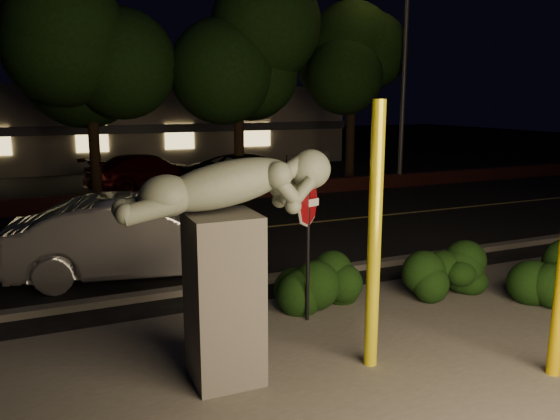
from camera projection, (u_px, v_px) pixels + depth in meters
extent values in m
plane|color=black|center=(193.00, 210.00, 16.76)|extent=(90.00, 90.00, 0.00)
cube|color=#4C4944|center=(418.00, 369.00, 6.89)|extent=(14.00, 6.00, 0.02)
cube|color=black|center=(224.00, 232.00, 14.07)|extent=(80.00, 8.00, 0.01)
cube|color=#B19A47|center=(224.00, 231.00, 14.07)|extent=(80.00, 0.12, 0.00)
cube|color=#4C4944|center=(290.00, 276.00, 10.38)|extent=(80.00, 0.25, 0.12)
cube|color=#491A17|center=(183.00, 196.00, 17.88)|extent=(40.00, 0.35, 0.50)
cube|color=black|center=(151.00, 180.00, 23.04)|extent=(40.00, 12.00, 0.01)
cube|color=#6E6858|center=(121.00, 124.00, 29.83)|extent=(22.00, 10.00, 4.00)
cube|color=#333338|center=(137.00, 129.00, 25.25)|extent=(22.00, 0.20, 0.40)
cube|color=#FFD87F|center=(92.00, 139.00, 24.59)|extent=(1.40, 0.08, 1.20)
cube|color=#FFD87F|center=(180.00, 136.00, 26.16)|extent=(1.40, 0.08, 1.20)
cube|color=#FFD87F|center=(257.00, 134.00, 27.73)|extent=(1.40, 0.08, 1.20)
cylinder|color=black|center=(94.00, 137.00, 18.23)|extent=(0.36, 0.36, 4.25)
ellipsoid|color=black|center=(85.00, 13.00, 17.44)|extent=(5.20, 5.20, 4.68)
cylinder|color=black|center=(239.00, 137.00, 19.86)|extent=(0.36, 0.36, 4.00)
ellipsoid|color=black|center=(237.00, 32.00, 19.13)|extent=(4.80, 4.80, 4.32)
cylinder|color=black|center=(350.00, 134.00, 22.29)|extent=(0.36, 0.36, 3.90)
ellipsoid|color=black|center=(353.00, 46.00, 21.59)|extent=(4.40, 4.40, 3.96)
cylinder|color=yellow|center=(374.00, 239.00, 6.68)|extent=(0.17, 0.17, 3.36)
cylinder|color=black|center=(308.00, 239.00, 8.17)|extent=(0.06, 0.06, 2.59)
cube|color=white|center=(308.00, 203.00, 8.06)|extent=(0.38, 0.15, 0.11)
cube|color=black|center=(309.00, 163.00, 7.94)|extent=(0.84, 0.31, 0.28)
cube|color=white|center=(309.00, 163.00, 7.94)|extent=(0.53, 0.20, 0.11)
cube|color=#4C4944|center=(224.00, 299.00, 6.47)|extent=(0.81, 0.81, 2.07)
sphere|color=gray|center=(310.00, 169.00, 6.60)|extent=(0.48, 0.48, 0.48)
ellipsoid|color=black|center=(320.00, 277.00, 9.05)|extent=(1.92, 1.32, 0.91)
ellipsoid|color=black|center=(454.00, 271.00, 9.27)|extent=(1.67, 1.18, 0.99)
ellipsoid|color=black|center=(560.00, 275.00, 9.11)|extent=(1.39, 0.87, 0.96)
cylinder|color=#45454A|center=(404.00, 72.00, 20.47)|extent=(0.17, 0.17, 8.70)
imported|color=silver|center=(137.00, 238.00, 10.38)|extent=(4.92, 2.46, 1.55)
imported|color=#390607|center=(147.00, 172.00, 20.47)|extent=(5.00, 3.29, 1.35)
imported|color=black|center=(252.00, 171.00, 20.57)|extent=(5.27, 3.19, 1.37)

